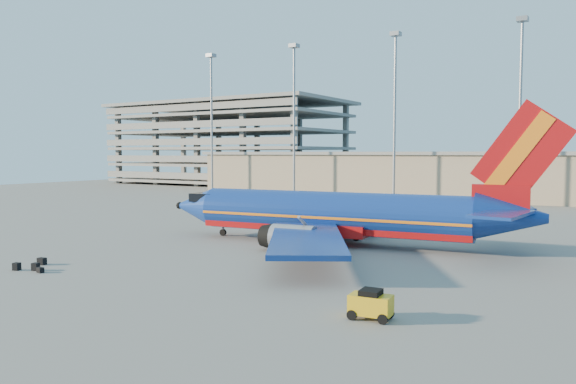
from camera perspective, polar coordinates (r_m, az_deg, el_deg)
name	(u,v)px	position (r m, az deg, el deg)	size (l,w,h in m)	color
ground	(271,238)	(55.01, -1.78, -4.66)	(220.00, 220.00, 0.00)	slate
terminal_building	(500,175)	(105.37, 20.71, 1.59)	(122.00, 16.00, 8.50)	gray
parking_garage	(229,140)	(150.78, -5.97, 5.29)	(62.00, 32.00, 21.40)	slate
light_mast_row	(454,95)	(95.19, 16.51, 9.43)	(101.60, 1.60, 28.65)	gray
aircraft_main	(340,215)	(50.88, 5.31, -2.36)	(36.70, 35.14, 12.44)	navy
baggage_tug	(371,304)	(28.72, 8.40, -11.17)	(2.19, 1.44, 1.50)	gold
luggage_pile	(34,265)	(44.31, -24.42, -6.80)	(3.00, 2.66, 0.54)	black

